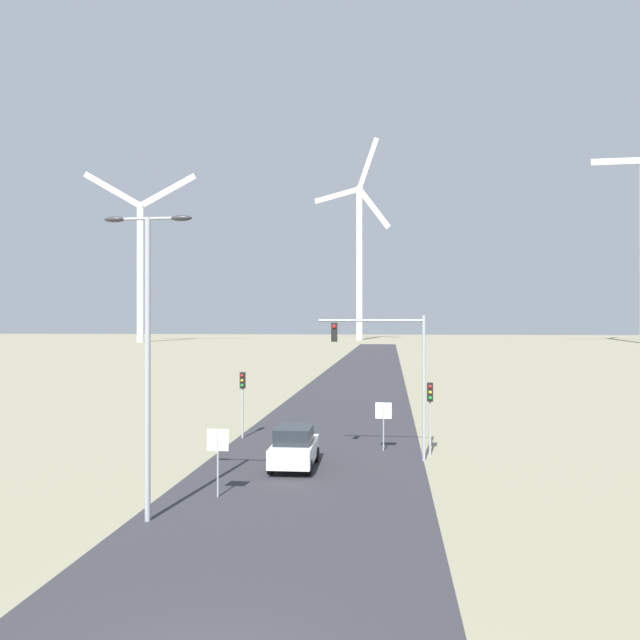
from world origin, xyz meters
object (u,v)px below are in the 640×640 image
object	(u,v)px
traffic_light_post_near_left	(243,390)
car_approaching	(294,447)
stop_sign_far	(383,417)
traffic_light_post_near_right	(430,402)
streetlamp	(148,330)
stop_sign_near	(218,449)
wind_turbine_left	(359,249)
traffic_light_mast_overhead	(388,357)
wind_turbine_far_left	(140,257)

from	to	relation	value
traffic_light_post_near_left	car_approaching	world-z (taller)	traffic_light_post_near_left
stop_sign_far	traffic_light_post_near_right	distance (m)	2.58
streetlamp	stop_sign_near	distance (m)	5.54
streetlamp	wind_turbine_left	world-z (taller)	wind_turbine_left
traffic_light_mast_overhead	wind_turbine_left	size ratio (longest dim) A/B	0.10
traffic_light_mast_overhead	traffic_light_post_near_left	bearing A→B (deg)	150.21
stop_sign_near	wind_turbine_far_left	world-z (taller)	wind_turbine_far_left
streetlamp	traffic_light_mast_overhead	size ratio (longest dim) A/B	1.46
stop_sign_far	traffic_light_post_near_left	xyz separation A→B (m)	(-7.82, 2.57, 0.99)
streetlamp	wind_turbine_left	xyz separation A→B (m)	(-2.90, 199.47, 25.70)
streetlamp	wind_turbine_far_left	xyz separation A→B (m)	(-70.37, 169.05, 20.59)
stop_sign_far	wind_turbine_far_left	distance (m)	177.21
streetlamp	wind_turbine_left	bearing A→B (deg)	90.83
stop_sign_far	wind_turbine_far_left	xyz separation A→B (m)	(-77.86, 157.20, 25.10)
streetlamp	traffic_light_post_near_right	distance (m)	15.09
stop_sign_near	traffic_light_post_near_left	xyz separation A→B (m)	(-1.83, 11.48, 0.93)
traffic_light_post_near_right	car_approaching	xyz separation A→B (m)	(-6.13, -3.15, -1.68)
streetlamp	car_approaching	distance (m)	10.09
stop_sign_far	traffic_light_post_near_left	size ratio (longest dim) A/B	0.66
stop_sign_near	car_approaching	xyz separation A→B (m)	(2.10, 4.85, -0.84)
traffic_light_post_near_left	traffic_light_mast_overhead	xyz separation A→B (m)	(8.07, -4.62, 2.13)
streetlamp	stop_sign_far	xyz separation A→B (m)	(7.49, 11.85, -4.51)
wind_turbine_far_left	streetlamp	bearing A→B (deg)	-67.40
traffic_light_post_near_left	wind_turbine_far_left	size ratio (longest dim) A/B	0.07
streetlamp	stop_sign_far	size ratio (longest dim) A/B	4.09
streetlamp	stop_sign_far	distance (m)	14.73
car_approaching	stop_sign_near	bearing A→B (deg)	-113.39
streetlamp	car_approaching	size ratio (longest dim) A/B	2.40
streetlamp	traffic_light_post_near_left	bearing A→B (deg)	91.30
car_approaching	traffic_light_mast_overhead	bearing A→B (deg)	25.88
traffic_light_mast_overhead	car_approaching	xyz separation A→B (m)	(-4.14, -2.01, -3.90)
traffic_light_post_near_left	wind_turbine_far_left	distance (m)	171.46
stop_sign_far	traffic_light_mast_overhead	distance (m)	3.75
stop_sign_far	wind_turbine_far_left	bearing A→B (deg)	116.35
wind_turbine_left	traffic_light_post_near_right	bearing A→B (deg)	-86.17
car_approaching	wind_turbine_left	xyz separation A→B (m)	(-6.51, 191.68, 30.98)
streetlamp	wind_turbine_far_left	distance (m)	184.27
wind_turbine_far_left	wind_turbine_left	xyz separation A→B (m)	(67.46, 30.42, 5.11)
traffic_light_mast_overhead	wind_turbine_left	distance (m)	191.89
stop_sign_near	wind_turbine_far_left	bearing A→B (deg)	113.40
stop_sign_near	traffic_light_post_near_right	world-z (taller)	traffic_light_post_near_right
stop_sign_near	traffic_light_post_near_left	size ratio (longest dim) A/B	0.69
car_approaching	streetlamp	bearing A→B (deg)	-114.81
traffic_light_mast_overhead	wind_turbine_left	xyz separation A→B (m)	(-10.65, 189.67, 27.08)
traffic_light_post_near_left	wind_turbine_left	xyz separation A→B (m)	(-2.58, 185.05, 29.21)
traffic_light_post_near_right	wind_turbine_far_left	bearing A→B (deg)	116.87
traffic_light_post_near_left	wind_turbine_far_left	xyz separation A→B (m)	(-70.04, 154.63, 24.10)
wind_turbine_left	traffic_light_post_near_left	bearing A→B (deg)	-89.20
stop_sign_far	traffic_light_post_near_left	world-z (taller)	traffic_light_post_near_left
traffic_light_post_near_left	traffic_light_mast_overhead	distance (m)	9.54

